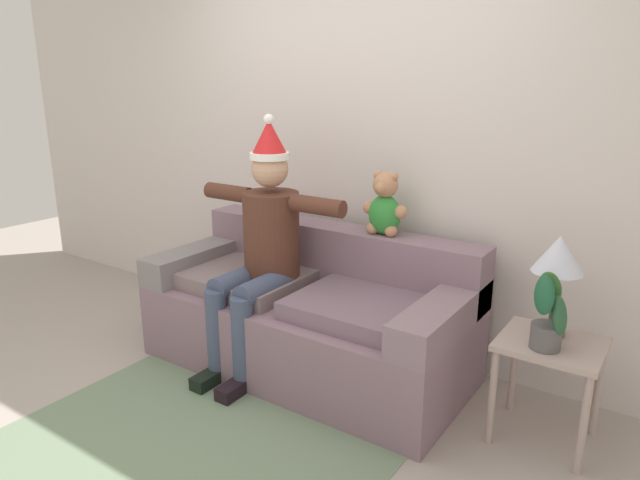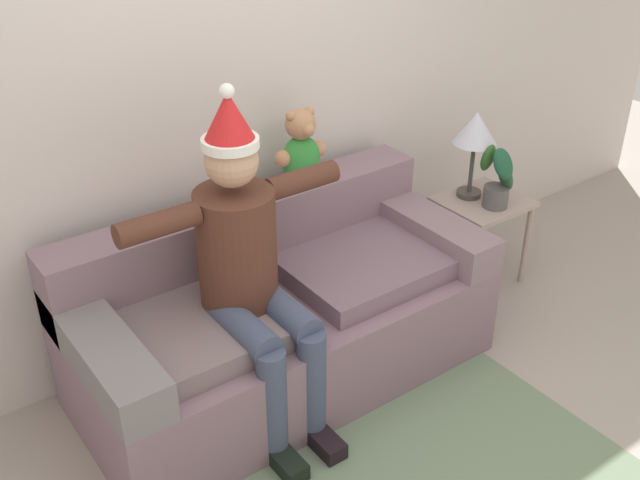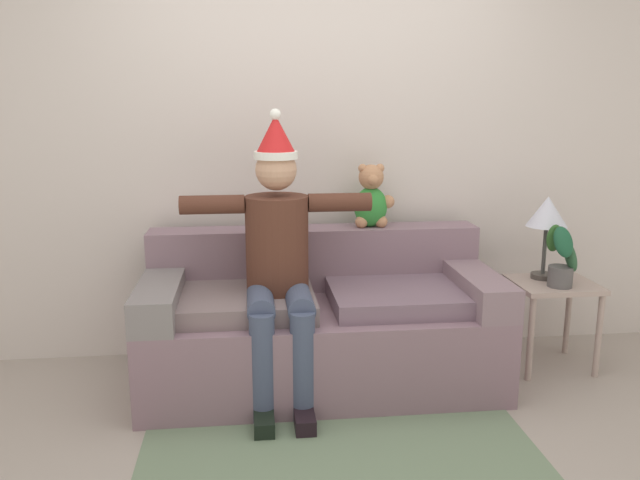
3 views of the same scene
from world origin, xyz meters
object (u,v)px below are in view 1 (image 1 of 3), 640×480
object	(u,v)px
teddy_bear	(385,206)
table_lamp	(558,259)
couch	(311,314)
person_seated	(261,244)
side_table	(550,360)
potted_plant	(549,315)

from	to	relation	value
teddy_bear	table_lamp	xyz separation A→B (m)	(1.03, -0.18, -0.09)
teddy_bear	table_lamp	world-z (taller)	teddy_bear
couch	teddy_bear	xyz separation A→B (m)	(0.34, 0.29, 0.67)
couch	person_seated	size ratio (longest dim) A/B	1.27
side_table	table_lamp	bearing A→B (deg)	111.01
table_lamp	couch	bearing A→B (deg)	-175.54
teddy_bear	potted_plant	size ratio (longest dim) A/B	1.01
couch	person_seated	xyz separation A→B (m)	(-0.24, -0.16, 0.45)
teddy_bear	side_table	world-z (taller)	teddy_bear
person_seated	table_lamp	bearing A→B (deg)	9.48
person_seated	side_table	distance (m)	1.69
teddy_bear	potted_plant	world-z (taller)	teddy_bear
person_seated	teddy_bear	world-z (taller)	person_seated
side_table	person_seated	bearing A→B (deg)	-173.59
couch	table_lamp	size ratio (longest dim) A/B	3.93
teddy_bear	side_table	bearing A→B (deg)	-14.05
person_seated	potted_plant	bearing A→B (deg)	3.38
couch	side_table	bearing A→B (deg)	0.91
teddy_bear	table_lamp	size ratio (longest dim) A/B	0.76
couch	potted_plant	world-z (taller)	potted_plant
side_table	potted_plant	size ratio (longest dim) A/B	1.41
couch	table_lamp	xyz separation A→B (m)	(1.37, 0.11, 0.58)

